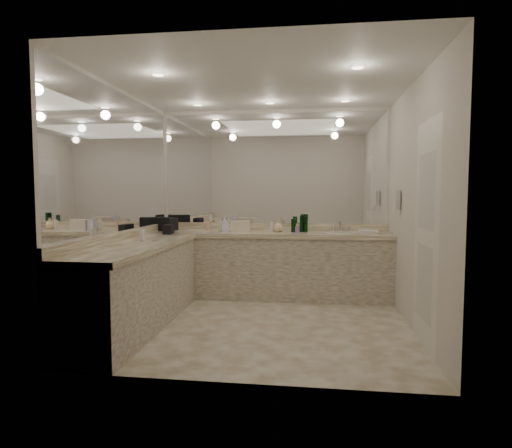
# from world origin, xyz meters

# --- Properties ---
(floor) EXTENTS (3.20, 3.20, 0.00)m
(floor) POSITION_xyz_m (0.00, 0.00, 0.00)
(floor) COLOR beige
(floor) RESTS_ON ground
(ceiling) EXTENTS (3.20, 3.20, 0.00)m
(ceiling) POSITION_xyz_m (0.00, 0.00, 2.60)
(ceiling) COLOR white
(ceiling) RESTS_ON floor
(wall_back) EXTENTS (3.20, 0.02, 2.60)m
(wall_back) POSITION_xyz_m (0.00, 1.50, 1.30)
(wall_back) COLOR silver
(wall_back) RESTS_ON floor
(wall_left) EXTENTS (0.02, 3.00, 2.60)m
(wall_left) POSITION_xyz_m (-1.60, 0.00, 1.30)
(wall_left) COLOR silver
(wall_left) RESTS_ON floor
(wall_right) EXTENTS (0.02, 3.00, 2.60)m
(wall_right) POSITION_xyz_m (1.60, 0.00, 1.30)
(wall_right) COLOR silver
(wall_right) RESTS_ON floor
(vanity_back_base) EXTENTS (3.20, 0.60, 0.84)m
(vanity_back_base) POSITION_xyz_m (0.00, 1.20, 0.42)
(vanity_back_base) COLOR beige
(vanity_back_base) RESTS_ON floor
(vanity_back_top) EXTENTS (3.20, 0.64, 0.06)m
(vanity_back_top) POSITION_xyz_m (0.00, 1.19, 0.87)
(vanity_back_top) COLOR #F4EACE
(vanity_back_top) RESTS_ON vanity_back_base
(vanity_left_base) EXTENTS (0.60, 2.40, 0.84)m
(vanity_left_base) POSITION_xyz_m (-1.30, -0.30, 0.42)
(vanity_left_base) COLOR beige
(vanity_left_base) RESTS_ON floor
(vanity_left_top) EXTENTS (0.64, 2.42, 0.06)m
(vanity_left_top) POSITION_xyz_m (-1.29, -0.30, 0.87)
(vanity_left_top) COLOR #F4EACE
(vanity_left_top) RESTS_ON vanity_left_base
(backsplash_back) EXTENTS (3.20, 0.04, 0.10)m
(backsplash_back) POSITION_xyz_m (0.00, 1.48, 0.95)
(backsplash_back) COLOR #F4EACE
(backsplash_back) RESTS_ON vanity_back_top
(backsplash_left) EXTENTS (0.04, 3.00, 0.10)m
(backsplash_left) POSITION_xyz_m (-1.58, 0.00, 0.95)
(backsplash_left) COLOR #F4EACE
(backsplash_left) RESTS_ON vanity_left_top
(mirror_back) EXTENTS (3.12, 0.01, 1.55)m
(mirror_back) POSITION_xyz_m (0.00, 1.49, 1.77)
(mirror_back) COLOR white
(mirror_back) RESTS_ON wall_back
(mirror_left) EXTENTS (0.01, 2.92, 1.55)m
(mirror_left) POSITION_xyz_m (-1.59, 0.00, 1.77)
(mirror_left) COLOR white
(mirror_left) RESTS_ON wall_left
(sink) EXTENTS (0.44, 0.44, 0.03)m
(sink) POSITION_xyz_m (0.95, 1.20, 0.90)
(sink) COLOR white
(sink) RESTS_ON vanity_back_top
(faucet) EXTENTS (0.24, 0.16, 0.14)m
(faucet) POSITION_xyz_m (0.95, 1.41, 0.97)
(faucet) COLOR silver
(faucet) RESTS_ON vanity_back_top
(wall_phone) EXTENTS (0.06, 0.10, 0.24)m
(wall_phone) POSITION_xyz_m (1.56, 0.70, 1.35)
(wall_phone) COLOR white
(wall_phone) RESTS_ON wall_right
(door) EXTENTS (0.02, 0.82, 2.10)m
(door) POSITION_xyz_m (1.59, -0.50, 1.05)
(door) COLOR white
(door) RESTS_ON wall_right
(black_toiletry_bag) EXTENTS (0.36, 0.29, 0.18)m
(black_toiletry_bag) POSITION_xyz_m (-1.49, 1.15, 0.99)
(black_toiletry_bag) COLOR black
(black_toiletry_bag) RESTS_ON vanity_back_top
(black_bag_spill) EXTENTS (0.12, 0.23, 0.12)m
(black_bag_spill) POSITION_xyz_m (-1.30, 0.75, 0.96)
(black_bag_spill) COLOR black
(black_bag_spill) RESTS_ON vanity_left_top
(cream_cosmetic_case) EXTENTS (0.29, 0.20, 0.15)m
(cream_cosmetic_case) POSITION_xyz_m (-0.43, 1.17, 0.98)
(cream_cosmetic_case) COLOR beige
(cream_cosmetic_case) RESTS_ON vanity_back_top
(hand_towel) EXTENTS (0.26, 0.19, 0.04)m
(hand_towel) POSITION_xyz_m (1.29, 1.14, 0.92)
(hand_towel) COLOR white
(hand_towel) RESTS_ON vanity_back_top
(lotion_left) EXTENTS (0.05, 0.05, 0.13)m
(lotion_left) POSITION_xyz_m (-1.30, -0.11, 0.96)
(lotion_left) COLOR white
(lotion_left) RESTS_ON vanity_left_top
(soap_bottle_a) EXTENTS (0.07, 0.07, 0.18)m
(soap_bottle_a) POSITION_xyz_m (-0.71, 1.19, 0.99)
(soap_bottle_a) COLOR white
(soap_bottle_a) RESTS_ON vanity_back_top
(soap_bottle_b) EXTENTS (0.12, 0.12, 0.22)m
(soap_bottle_b) POSITION_xyz_m (-0.63, 1.11, 1.01)
(soap_bottle_b) COLOR white
(soap_bottle_b) RESTS_ON vanity_back_top
(soap_bottle_c) EXTENTS (0.13, 0.13, 0.16)m
(soap_bottle_c) POSITION_xyz_m (0.09, 1.22, 0.98)
(soap_bottle_c) COLOR #FFD7A0
(soap_bottle_c) RESTS_ON vanity_back_top
(green_bottle_0) EXTENTS (0.07, 0.07, 0.22)m
(green_bottle_0) POSITION_xyz_m (0.42, 1.26, 1.01)
(green_bottle_0) COLOR #0D4116
(green_bottle_0) RESTS_ON vanity_back_top
(green_bottle_1) EXTENTS (0.07, 0.07, 0.18)m
(green_bottle_1) POSITION_xyz_m (0.30, 1.21, 0.99)
(green_bottle_1) COLOR #0D4116
(green_bottle_1) RESTS_ON vanity_back_top
(green_bottle_2) EXTENTS (0.07, 0.07, 0.22)m
(green_bottle_2) POSITION_xyz_m (0.46, 1.25, 1.01)
(green_bottle_2) COLOR #0D4116
(green_bottle_2) RESTS_ON vanity_back_top
(amenity_bottle_0) EXTENTS (0.05, 0.05, 0.13)m
(amenity_bottle_0) POSITION_xyz_m (-0.91, 1.30, 0.96)
(amenity_bottle_0) COLOR #E0B28C
(amenity_bottle_0) RESTS_ON vanity_back_top
(amenity_bottle_1) EXTENTS (0.05, 0.05, 0.09)m
(amenity_bottle_1) POSITION_xyz_m (-0.34, 1.20, 0.94)
(amenity_bottle_1) COLOR #9966B2
(amenity_bottle_1) RESTS_ON vanity_back_top
(amenity_bottle_2) EXTENTS (0.05, 0.05, 0.12)m
(amenity_bottle_2) POSITION_xyz_m (0.12, 1.26, 0.96)
(amenity_bottle_2) COLOR silver
(amenity_bottle_2) RESTS_ON vanity_back_top
(amenity_bottle_3) EXTENTS (0.06, 0.06, 0.08)m
(amenity_bottle_3) POSITION_xyz_m (0.36, 1.15, 0.94)
(amenity_bottle_3) COLOR #9966B2
(amenity_bottle_3) RESTS_ON vanity_back_top
(amenity_bottle_4) EXTENTS (0.04, 0.04, 0.08)m
(amenity_bottle_4) POSITION_xyz_m (-0.53, 1.16, 0.94)
(amenity_bottle_4) COLOR #F2D84C
(amenity_bottle_4) RESTS_ON vanity_back_top
(amenity_bottle_5) EXTENTS (0.05, 0.05, 0.13)m
(amenity_bottle_5) POSITION_xyz_m (0.00, 1.23, 0.97)
(amenity_bottle_5) COLOR white
(amenity_bottle_5) RESTS_ON vanity_back_top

